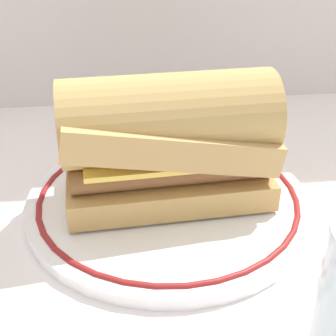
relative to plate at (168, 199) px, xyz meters
name	(u,v)px	position (x,y,z in m)	size (l,w,h in m)	color
ground_plane	(179,223)	(0.01, -0.03, -0.01)	(1.50, 1.50, 0.00)	white
plate	(168,199)	(0.00, 0.00, 0.00)	(0.29, 0.29, 0.01)	white
sausage_sandwich	(168,139)	(0.00, 0.00, 0.07)	(0.21, 0.11, 0.12)	tan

